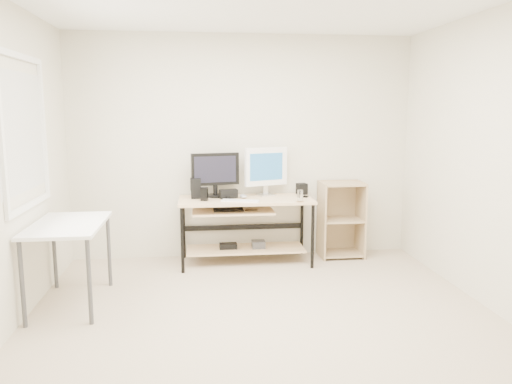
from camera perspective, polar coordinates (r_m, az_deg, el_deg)
The scene contains 16 objects.
room at distance 3.93m, azimuth -0.93°, elevation 3.27°, with size 4.01×4.01×2.62m.
desk at distance 5.66m, azimuth -1.44°, elevation -2.85°, with size 1.50×0.65×0.75m.
side_table at distance 4.72m, azimuth -20.67°, elevation -4.29°, with size 0.60×1.00×0.75m.
shelf_unit at distance 6.05m, azimuth 9.60°, elevation -3.02°, with size 0.50×0.40×0.90m.
black_monitor at distance 5.70m, azimuth -4.69°, elevation 2.31°, with size 0.55×0.23×0.50m.
white_imac at distance 5.77m, azimuth 1.16°, elevation 2.77°, with size 0.51×0.22×0.56m.
keyboard at distance 5.44m, azimuth -1.78°, elevation -1.01°, with size 0.41×0.12×0.01m, color white.
mouse at distance 5.64m, azimuth -1.47°, elevation -0.48°, with size 0.08×0.13×0.04m, color #A8A8AD.
center_speaker at distance 5.63m, azimuth -3.17°, elevation -0.22°, with size 0.20×0.09×0.10m, color black.
speaker_left at distance 5.65m, azimuth -6.92°, elevation 0.47°, with size 0.12×0.12×0.23m.
speaker_right at distance 5.91m, azimuth 5.26°, elevation 0.36°, with size 0.11×0.11×0.13m, color black.
audio_controller at distance 5.48m, azimuth -5.93°, elevation -0.24°, with size 0.08×0.05×0.15m, color black.
volume_puck at distance 5.56m, azimuth -3.15°, elevation -0.72°, with size 0.07×0.07×0.03m, color black.
smartphone at distance 5.75m, azimuth 5.69°, elevation -0.52°, with size 0.06×0.11×0.01m, color black.
coaster at distance 5.43m, azimuth 5.06°, elevation -1.10°, with size 0.08×0.08×0.01m, color #A77B4B.
drinking_glass at distance 5.42m, azimuth 5.07°, elevation -0.42°, with size 0.06×0.06×0.12m, color white.
Camera 1 is at (-0.53, -3.85, 1.73)m, focal length 35.00 mm.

